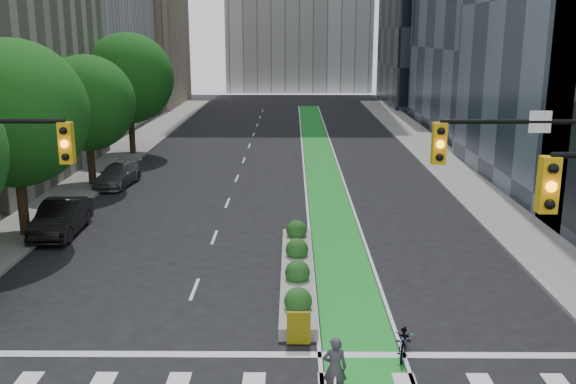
{
  "coord_description": "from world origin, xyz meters",
  "views": [
    {
      "loc": [
        1.01,
        -15.45,
        8.96
      ],
      "look_at": [
        0.84,
        8.45,
        3.0
      ],
      "focal_mm": 40.0,
      "sensor_mm": 36.0,
      "label": 1
    }
  ],
  "objects_px": {
    "parked_car_left_mid": "(61,218)",
    "parked_car_left_far": "(117,175)",
    "median_planter": "(297,269)",
    "bicycle": "(404,340)",
    "cyclist": "(335,368)"
  },
  "relations": [
    {
      "from": "cyclist",
      "to": "parked_car_left_mid",
      "type": "relative_size",
      "value": 0.35
    },
    {
      "from": "median_planter",
      "to": "parked_car_left_mid",
      "type": "relative_size",
      "value": 2.17
    },
    {
      "from": "median_planter",
      "to": "cyclist",
      "type": "bearing_deg",
      "value": -83.79
    },
    {
      "from": "bicycle",
      "to": "cyclist",
      "type": "xyz_separation_m",
      "value": [
        -2.12,
        -2.28,
        0.4
      ]
    },
    {
      "from": "parked_car_left_mid",
      "to": "parked_car_left_far",
      "type": "relative_size",
      "value": 1.06
    },
    {
      "from": "parked_car_left_mid",
      "to": "median_planter",
      "type": "bearing_deg",
      "value": -28.45
    },
    {
      "from": "median_planter",
      "to": "parked_car_left_mid",
      "type": "height_order",
      "value": "parked_car_left_mid"
    },
    {
      "from": "cyclist",
      "to": "bicycle",
      "type": "bearing_deg",
      "value": -133.08
    },
    {
      "from": "bicycle",
      "to": "cyclist",
      "type": "distance_m",
      "value": 3.14
    },
    {
      "from": "median_planter",
      "to": "parked_car_left_far",
      "type": "bearing_deg",
      "value": 125.56
    },
    {
      "from": "parked_car_left_mid",
      "to": "bicycle",
      "type": "bearing_deg",
      "value": -40.88
    },
    {
      "from": "bicycle",
      "to": "parked_car_left_far",
      "type": "distance_m",
      "value": 24.85
    },
    {
      "from": "median_planter",
      "to": "parked_car_left_far",
      "type": "distance_m",
      "value": 18.4
    },
    {
      "from": "median_planter",
      "to": "parked_car_left_mid",
      "type": "bearing_deg",
      "value": 153.27
    },
    {
      "from": "parked_car_left_mid",
      "to": "parked_car_left_far",
      "type": "bearing_deg",
      "value": 88.27
    }
  ]
}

